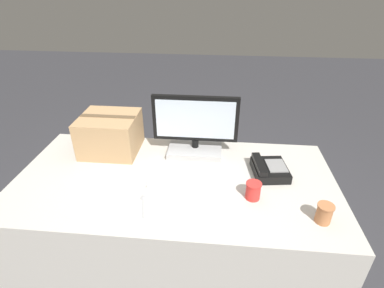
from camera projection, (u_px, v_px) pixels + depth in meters
The scene contains 9 objects.
ground_plane at pixel (178, 264), 2.05m from camera, with size 12.00×12.00×0.00m, color #38383D.
office_desk at pixel (176, 225), 1.87m from camera, with size 1.80×0.90×0.73m.
monitor at pixel (195, 131), 1.86m from camera, with size 0.52×0.24×0.38m.
keyboard at pixel (188, 180), 1.65m from camera, with size 0.44×0.17×0.03m.
desk_phone at pixel (269, 169), 1.71m from camera, with size 0.21×0.24×0.08m.
paper_cup_left at pixel (253, 191), 1.52m from camera, with size 0.08×0.08×0.09m.
paper_cup_right at pixel (324, 213), 1.37m from camera, with size 0.08×0.08×0.10m.
spoon at pixel (143, 202), 1.51m from camera, with size 0.06×0.16×0.00m.
cardboard_box at pixel (110, 134), 1.90m from camera, with size 0.35×0.32×0.24m.
Camera 1 is at (0.23, -1.35, 1.74)m, focal length 28.00 mm.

